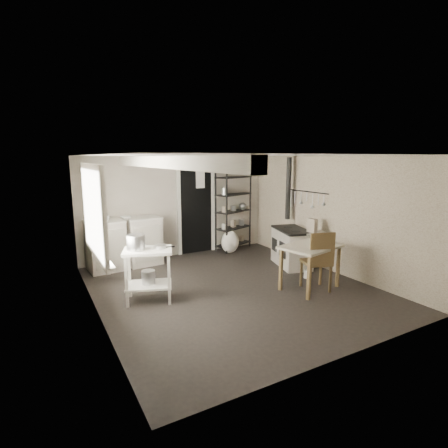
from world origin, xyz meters
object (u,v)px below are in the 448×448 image
prep_table (149,277)px  base_cabinets (125,245)px  stockpot (136,244)px  stove (292,245)px  work_table (310,268)px  flour_sack (230,243)px  shelf_rack (233,212)px  chair (316,262)px

prep_table → base_cabinets: base_cabinets is taller
stockpot → stove: (3.37, 0.30, -0.50)m
stockpot → work_table: size_ratio=0.30×
base_cabinets → flour_sack: bearing=-8.2°
shelf_rack → flour_sack: bearing=-153.9°
prep_table → base_cabinets: 2.01m
stockpot → shelf_rack: size_ratio=0.15×
stove → flour_sack: 1.65m
stockpot → base_cabinets: stockpot is taller
stockpot → work_table: (2.78, -0.89, -0.56)m
prep_table → chair: bearing=-19.0°
base_cabinets → stove: 3.51m
flour_sack → stove: bearing=-67.3°
chair → flour_sack: size_ratio=1.97×
prep_table → stove: bearing=6.3°
base_cabinets → work_table: base_cabinets is taller
shelf_rack → work_table: size_ratio=2.03×
prep_table → stockpot: (-0.17, 0.05, 0.54)m
chair → flour_sack: (-0.11, 2.78, -0.24)m
stockpot → work_table: bearing=-17.7°
shelf_rack → chair: (-0.14, -3.06, -0.47)m
stockpot → shelf_rack: shelf_rack is taller
shelf_rack → chair: bearing=-113.9°
prep_table → shelf_rack: bearing=37.1°
work_table → flour_sack: work_table is taller
prep_table → stove: 3.22m
prep_table → flour_sack: 3.18m
stove → chair: bearing=-96.3°
flour_sack → shelf_rack: bearing=47.3°
base_cabinets → work_table: 3.80m
stockpot → prep_table: bearing=-18.1°
work_table → chair: (0.06, -0.08, 0.10)m
stockpot → shelf_rack: (2.99, 2.08, 0.01)m
stockpot → stove: bearing=5.1°
base_cabinets → flour_sack: (2.47, -0.15, -0.22)m
stockpot → base_cabinets: bearing=82.2°
prep_table → flour_sack: bearing=36.0°
stove → chair: size_ratio=0.96×
stockpot → chair: stockpot is taller
base_cabinets → flour_sack: size_ratio=2.92×
work_table → stove: bearing=64.0°
prep_table → flour_sack: size_ratio=1.59×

